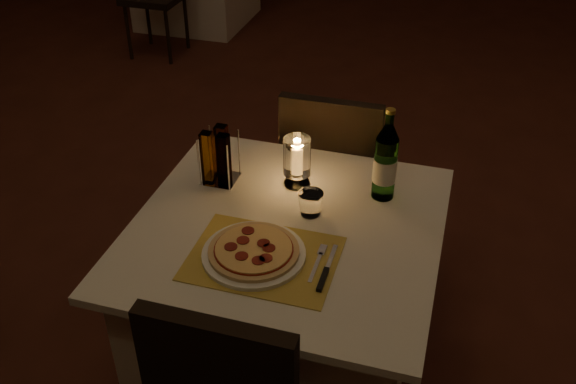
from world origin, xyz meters
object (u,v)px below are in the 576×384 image
(chair_far, at_px, (333,164))
(water_bottle, at_px, (385,163))
(main_table, at_px, (286,306))
(hurricane_candle, at_px, (297,158))
(pizza, at_px, (254,250))
(plate, at_px, (254,254))
(tumbler, at_px, (310,204))

(chair_far, xyz_separation_m, water_bottle, (0.27, -0.46, 0.33))
(main_table, xyz_separation_m, chair_far, (0.00, 0.71, 0.18))
(water_bottle, bearing_deg, hurricane_candle, -177.64)
(pizza, bearing_deg, chair_far, 86.80)
(main_table, distance_m, hurricane_candle, 0.54)
(chair_far, relative_size, pizza, 3.21)
(main_table, bearing_deg, water_bottle, 43.44)
(plate, bearing_deg, hurricane_candle, 87.84)
(tumbler, bearing_deg, pizza, -112.49)
(pizza, bearing_deg, tumbler, 67.51)
(chair_far, xyz_separation_m, pizza, (-0.05, -0.89, 0.22))
(plate, bearing_deg, water_bottle, 53.63)
(main_table, relative_size, chair_far, 1.11)
(chair_far, distance_m, hurricane_candle, 0.56)
(hurricane_candle, bearing_deg, pizza, -92.17)
(chair_far, relative_size, tumbler, 10.58)
(tumbler, bearing_deg, main_table, -125.25)
(main_table, bearing_deg, hurricane_candle, 97.86)
(pizza, distance_m, water_bottle, 0.56)
(main_table, bearing_deg, chair_far, 90.00)
(plate, height_order, water_bottle, water_bottle)
(chair_far, bearing_deg, hurricane_candle, -94.14)
(water_bottle, height_order, hurricane_candle, water_bottle)
(plate, bearing_deg, tumbler, 67.52)
(plate, relative_size, hurricane_candle, 1.72)
(main_table, xyz_separation_m, water_bottle, (0.27, 0.26, 0.50))
(main_table, relative_size, water_bottle, 2.97)
(tumbler, relative_size, hurricane_candle, 0.46)
(chair_far, bearing_deg, main_table, -90.00)
(chair_far, xyz_separation_m, plate, (-0.05, -0.89, 0.20))
(chair_far, height_order, hurricane_candle, hurricane_candle)
(tumbler, bearing_deg, plate, -112.48)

